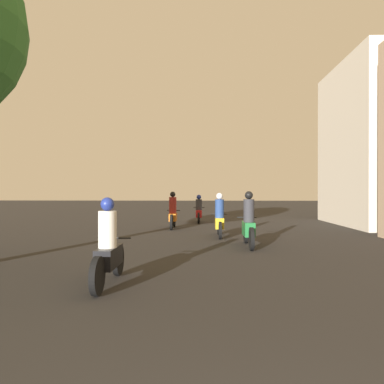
% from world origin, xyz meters
% --- Properties ---
extents(motorcycle_black, '(0.60, 2.07, 1.56)m').
position_xyz_m(motorcycle_black, '(-2.28, 5.84, 0.62)').
color(motorcycle_black, black).
rests_on(motorcycle_black, ground_plane).
extents(motorcycle_green, '(0.60, 2.14, 1.66)m').
position_xyz_m(motorcycle_green, '(0.74, 10.45, 0.65)').
color(motorcycle_green, black).
rests_on(motorcycle_green, ground_plane).
extents(motorcycle_yellow, '(0.60, 2.04, 1.59)m').
position_xyz_m(motorcycle_yellow, '(-0.03, 12.85, 0.63)').
color(motorcycle_yellow, black).
rests_on(motorcycle_yellow, ground_plane).
extents(motorcycle_orange, '(0.60, 1.97, 1.63)m').
position_xyz_m(motorcycle_orange, '(-1.98, 15.67, 0.65)').
color(motorcycle_orange, black).
rests_on(motorcycle_orange, ground_plane).
extents(motorcycle_red, '(0.60, 1.96, 1.46)m').
position_xyz_m(motorcycle_red, '(-0.88, 18.66, 0.59)').
color(motorcycle_red, black).
rests_on(motorcycle_red, ground_plane).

